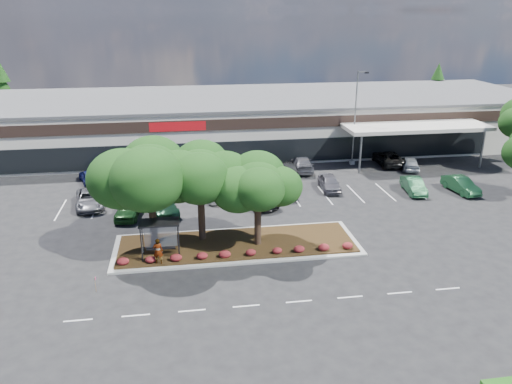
{
  "coord_description": "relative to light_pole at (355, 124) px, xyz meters",
  "views": [
    {
      "loc": [
        -5.69,
        -29.2,
        16.48
      ],
      "look_at": [
        0.08,
        8.35,
        2.6
      ],
      "focal_mm": 35.0,
      "sensor_mm": 36.0,
      "label": 1
    }
  ],
  "objects": [
    {
      "name": "car_6",
      "position": [
        -5.13,
        -7.98,
        -3.9
      ],
      "size": [
        1.99,
        4.37,
        1.46
      ],
      "primitive_type": "imported",
      "rotation": [
        0.0,
        0.0,
        -0.06
      ],
      "color": "#58575E",
      "rests_on": "ground"
    },
    {
      "name": "island_tree_east",
      "position": [
        -13.95,
        -19.21,
        -1.12
      ],
      "size": [
        5.8,
        5.8,
        6.5
      ],
      "primitive_type": null,
      "color": "#163610",
      "rests_on": "landscape_island"
    },
    {
      "name": "retail_store",
      "position": [
        -13.38,
        10.99,
        -1.48
      ],
      "size": [
        80.4,
        25.2,
        6.25
      ],
      "color": "beige",
      "rests_on": "ground"
    },
    {
      "name": "light_pole",
      "position": [
        0.0,
        0.0,
        0.0
      ],
      "size": [
        1.4,
        0.8,
        10.41
      ],
      "rotation": [
        0.0,
        0.0,
        0.36
      ],
      "color": "#A4A49E",
      "rests_on": "ground"
    },
    {
      "name": "person_waiting",
      "position": [
        -21.09,
        -21.21,
        -3.45
      ],
      "size": [
        0.72,
        0.52,
        1.84
      ],
      "primitive_type": "imported",
      "rotation": [
        0.0,
        0.0,
        3.01
      ],
      "color": "#594C47",
      "rests_on": "landscape_island"
    },
    {
      "name": "car_9",
      "position": [
        -28.53,
        -2.2,
        -3.95
      ],
      "size": [
        2.89,
        4.32,
        1.37
      ],
      "primitive_type": "imported",
      "rotation": [
        0.0,
        0.0,
        3.49
      ],
      "color": "navy",
      "rests_on": "ground"
    },
    {
      "name": "shrub_row",
      "position": [
        -15.45,
        -21.01,
        -4.12
      ],
      "size": [
        17.0,
        0.8,
        0.5
      ],
      "primitive_type": null,
      "color": "maroon",
      "rests_on": "landscape_island"
    },
    {
      "name": "conifer_north_east",
      "position": [
        20.55,
        21.09,
        -0.13
      ],
      "size": [
        3.96,
        3.96,
        9.0
      ],
      "primitive_type": "cone",
      "color": "#163610",
      "rests_on": "ground"
    },
    {
      "name": "car_3",
      "position": [
        -16.5,
        -8.73,
        -3.91
      ],
      "size": [
        2.52,
        4.52,
        1.45
      ],
      "primitive_type": "imported",
      "rotation": [
        0.0,
        0.0,
        0.2
      ],
      "color": "white",
      "rests_on": "ground"
    },
    {
      "name": "ground",
      "position": [
        -13.45,
        -22.91,
        -4.63
      ],
      "size": [
        160.0,
        160.0,
        0.0
      ],
      "primitive_type": "plane",
      "color": "black",
      "rests_on": "ground"
    },
    {
      "name": "car_5",
      "position": [
        -9.71,
        -8.77,
        -3.85
      ],
      "size": [
        2.14,
        4.7,
        1.56
      ],
      "primitive_type": "imported",
      "rotation": [
        0.0,
        0.0,
        -0.07
      ],
      "color": "navy",
      "rests_on": "ground"
    },
    {
      "name": "bus_shelter",
      "position": [
        -20.95,
        -19.96,
        -2.33
      ],
      "size": [
        2.75,
        1.55,
        2.59
      ],
      "color": "black",
      "rests_on": "landscape_island"
    },
    {
      "name": "car_12",
      "position": [
        -16.35,
        -1.5,
        -3.82
      ],
      "size": [
        3.51,
        5.21,
        1.63
      ],
      "primitive_type": "imported",
      "rotation": [
        0.0,
        0.0,
        3.54
      ],
      "color": "silver",
      "rests_on": "ground"
    },
    {
      "name": "car_14",
      "position": [
        -8.64,
        -3.08,
        -3.89
      ],
      "size": [
        2.21,
        4.71,
        1.49
      ],
      "primitive_type": "imported",
      "rotation": [
        0.0,
        0.0,
        3.28
      ],
      "color": "black",
      "rests_on": "ground"
    },
    {
      "name": "car_0",
      "position": [
        -27.47,
        -8.98,
        -3.92
      ],
      "size": [
        3.11,
        5.41,
        1.42
      ],
      "primitive_type": "imported",
      "rotation": [
        0.0,
        0.0,
        0.15
      ],
      "color": "#56575D",
      "rests_on": "ground"
    },
    {
      "name": "car_16",
      "position": [
        5.44,
        -2.89,
        -3.91
      ],
      "size": [
        2.69,
        4.5,
        1.44
      ],
      "primitive_type": "imported",
      "rotation": [
        0.0,
        0.0,
        2.89
      ],
      "color": "#A4AAB0",
      "rests_on": "ground"
    },
    {
      "name": "lane_markings",
      "position": [
        -13.59,
        -12.49,
        -4.63
      ],
      "size": [
        33.12,
        20.06,
        0.01
      ],
      "color": "silver",
      "rests_on": "ground"
    },
    {
      "name": "car_8",
      "position": [
        7.15,
        -10.53,
        -3.9
      ],
      "size": [
        2.04,
        4.58,
        1.46
      ],
      "primitive_type": "imported",
      "rotation": [
        0.0,
        0.0,
        0.11
      ],
      "color": "#20572F",
      "rests_on": "ground"
    },
    {
      "name": "car_1",
      "position": [
        -23.82,
        -11.82,
        -3.85
      ],
      "size": [
        2.42,
        4.79,
        1.57
      ],
      "primitive_type": "imported",
      "rotation": [
        0.0,
        0.0,
        -0.13
      ],
      "color": "#1B4A1C",
      "rests_on": "ground"
    },
    {
      "name": "car_17",
      "position": [
        3.89,
        -0.79,
        -3.86
      ],
      "size": [
        2.82,
        5.68,
        1.55
      ],
      "primitive_type": "imported",
      "rotation": [
        0.0,
        0.0,
        3.1
      ],
      "color": "black",
      "rests_on": "ground"
    },
    {
      "name": "car_7",
      "position": [
        2.61,
        -9.96,
        -3.92
      ],
      "size": [
        2.05,
        4.46,
        1.42
      ],
      "primitive_type": "imported",
      "rotation": [
        0.0,
        0.0,
        -0.13
      ],
      "color": "#215432",
      "rests_on": "ground"
    },
    {
      "name": "car_13",
      "position": [
        -6.28,
        -1.52,
        -3.88
      ],
      "size": [
        2.72,
        5.41,
        1.51
      ],
      "primitive_type": "imported",
      "rotation": [
        0.0,
        0.0,
        3.02
      ],
      "color": "#4C4C52",
      "rests_on": "ground"
    },
    {
      "name": "survey_stake",
      "position": [
        -24.85,
        -23.91,
        -3.97
      ],
      "size": [
        0.08,
        0.14,
        1.02
      ],
      "color": "#A37E55",
      "rests_on": "ground"
    },
    {
      "name": "island_tree_mid",
      "position": [
        -17.95,
        -17.71,
        -0.71
      ],
      "size": [
        6.6,
        6.6,
        7.32
      ],
      "primitive_type": null,
      "color": "#163610",
      "rests_on": "landscape_island"
    },
    {
      "name": "conifer_north_west",
      "position": [
        -43.45,
        23.09,
        0.37
      ],
      "size": [
        4.4,
        4.4,
        10.0
      ],
      "primitive_type": "cone",
      "color": "#163610",
      "rests_on": "ground"
    },
    {
      "name": "island_tree_west",
      "position": [
        -21.45,
        -18.41,
        -0.43
      ],
      "size": [
        7.2,
        7.2,
        7.89
      ],
      "primitive_type": null,
      "color": "#163610",
      "rests_on": "landscape_island"
    },
    {
      "name": "landscape_island",
      "position": [
        -15.45,
        -18.91,
        -4.51
      ],
      "size": [
        18.0,
        6.0,
        0.26
      ],
      "color": "#A4A49E",
      "rests_on": "ground"
    },
    {
      "name": "car_4",
      "position": [
        -12.73,
        -10.81,
        -3.89
      ],
      "size": [
        4.36,
        5.88,
        1.49
      ],
      "primitive_type": "imported",
      "rotation": [
        0.0,
        0.0,
        0.4
      ],
      "color": "black",
      "rests_on": "ground"
    },
    {
      "name": "car_2",
      "position": [
        -21.06,
        -11.43,
        -3.85
      ],
      "size": [
        3.31,
        5.73,
        1.56
      ],
      "primitive_type": "imported",
      "rotation": [
        0.0,
        0.0,
        0.22
      ],
      "color": "#1B4529",
      "rests_on": "ground"
    },
    {
      "name": "car_11",
      "position": [
        -19.44,
        -3.47,
        -3.96
      ],
      "size": [
        2.02,
        4.22,
        1.34
      ],
      "primitive_type": "imported",
      "rotation": [
        0.0,
        0.0,
        3.3
      ],
      "color": "navy",
      "rests_on": "ground"
    }
  ]
}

